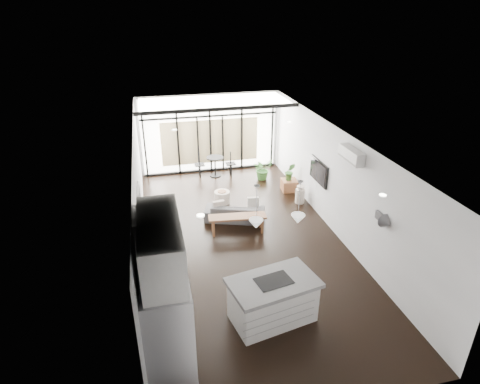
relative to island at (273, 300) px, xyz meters
name	(u,v)px	position (x,y,z in m)	size (l,w,h in m)	color
floor	(243,240)	(0.12, 2.93, -0.45)	(5.00, 10.00, 0.00)	black
ceiling	(243,137)	(0.12, 2.93, 2.35)	(5.00, 10.00, 0.00)	white
wall_left	(139,202)	(-2.38, 2.93, 0.95)	(0.02, 10.00, 2.80)	silver
wall_right	(336,182)	(2.62, 2.93, 0.95)	(0.02, 10.00, 2.80)	silver
wall_back	(210,133)	(0.12, 7.93, 0.95)	(5.00, 0.02, 2.80)	silver
wall_front	(329,343)	(0.12, -2.07, 0.95)	(5.00, 0.02, 2.80)	silver
glazing	(210,134)	(0.12, 7.81, 0.95)	(5.00, 0.20, 2.80)	black
skylight	(213,101)	(0.12, 6.93, 2.32)	(4.70, 1.90, 0.06)	white
neighbour_building	(210,142)	(0.12, 7.88, 0.65)	(3.50, 0.02, 1.60)	beige
island	(273,300)	(0.00, 0.00, 0.00)	(1.66, 0.99, 0.91)	white
cooktop	(274,281)	(0.00, 0.00, 0.46)	(0.67, 0.45, 0.01)	black
fridge	(168,337)	(-2.03, -1.02, 0.53)	(0.76, 0.95, 1.97)	#9D9EA3
appliance_column	(162,282)	(-2.04, -0.12, 0.89)	(0.69, 0.73, 2.68)	white
upper_cabinets	(161,246)	(-2.00, -0.57, 1.90)	(0.62, 1.75, 0.86)	white
pendant_left	(256,224)	(-0.28, 0.28, 1.57)	(0.26, 0.26, 0.18)	white
pendant_right	(298,219)	(0.52, 0.28, 1.57)	(0.26, 0.26, 0.18)	white
sofa	(235,209)	(0.15, 4.04, -0.13)	(1.69, 0.49, 0.66)	#454547
console_bench	(237,224)	(0.07, 3.35, -0.21)	(1.54, 0.38, 0.49)	brown
pouf	(222,197)	(0.00, 5.16, -0.26)	(0.47, 0.47, 0.38)	beige
crate	(289,185)	(2.33, 5.55, -0.27)	(0.49, 0.49, 0.37)	brown
plant_tall	(263,171)	(1.74, 6.66, -0.16)	(0.68, 0.75, 0.59)	#376F2C
plant_crate	(290,176)	(2.33, 5.55, 0.05)	(0.33, 0.60, 0.27)	#376F2C
milk_can	(300,194)	(2.35, 4.62, -0.17)	(0.29, 0.29, 0.57)	beige
bistro_set	(215,166)	(0.17, 7.30, -0.06)	(1.66, 0.66, 0.80)	black
tv	(319,171)	(2.58, 3.93, 0.85)	(0.05, 1.10, 0.65)	black
ac_unit	(351,155)	(2.50, 2.13, 2.00)	(0.22, 0.90, 0.30)	silver
framed_art	(140,206)	(-2.35, 2.43, 1.10)	(0.04, 0.70, 0.90)	black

